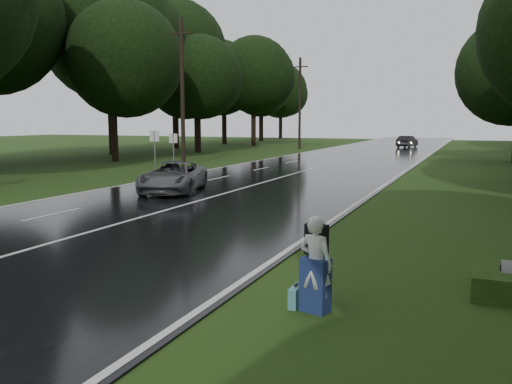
% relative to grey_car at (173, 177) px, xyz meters
% --- Properties ---
extents(ground, '(160.00, 160.00, 0.00)m').
position_rel_grey_car_xyz_m(ground, '(2.30, -8.31, -0.71)').
color(ground, '#223D12').
rests_on(ground, ground).
extents(road, '(12.00, 140.00, 0.04)m').
position_rel_grey_car_xyz_m(road, '(2.30, 11.69, -0.69)').
color(road, black).
rests_on(road, ground).
extents(lane_center, '(0.12, 140.00, 0.01)m').
position_rel_grey_car_xyz_m(lane_center, '(2.30, 11.69, -0.66)').
color(lane_center, silver).
rests_on(lane_center, road).
extents(grey_car, '(3.50, 5.22, 1.33)m').
position_rel_grey_car_xyz_m(grey_car, '(0.00, 0.00, 0.00)').
color(grey_car, '#525457').
rests_on(grey_car, road).
extents(far_car, '(2.09, 4.27, 1.35)m').
position_rel_grey_car_xyz_m(far_car, '(4.54, 43.43, 0.01)').
color(far_car, black).
rests_on(far_car, road).
extents(hitchhiker, '(0.67, 0.63, 1.61)m').
position_rel_grey_car_xyz_m(hitchhiker, '(9.83, -11.23, 0.04)').
color(hitchhiker, silver).
rests_on(hitchhiker, ground).
extents(suitcase, '(0.15, 0.49, 0.35)m').
position_rel_grey_car_xyz_m(suitcase, '(9.46, -11.13, -0.53)').
color(suitcase, teal).
rests_on(suitcase, ground).
extents(utility_pole_mid, '(1.80, 0.28, 9.83)m').
position_rel_grey_car_xyz_m(utility_pole_mid, '(-6.20, 11.12, -0.71)').
color(utility_pole_mid, black).
rests_on(utility_pole_mid, ground).
extents(utility_pole_far, '(1.80, 0.28, 9.98)m').
position_rel_grey_car_xyz_m(utility_pole_far, '(-6.20, 35.89, -0.71)').
color(utility_pole_far, black).
rests_on(utility_pole_far, ground).
extents(road_sign_a, '(0.62, 0.10, 2.57)m').
position_rel_grey_car_xyz_m(road_sign_a, '(-4.90, 5.83, -0.71)').
color(road_sign_a, white).
rests_on(road_sign_a, ground).
extents(road_sign_b, '(0.56, 0.10, 2.35)m').
position_rel_grey_car_xyz_m(road_sign_b, '(-4.90, 7.82, -0.71)').
color(road_sign_b, white).
rests_on(road_sign_b, ground).
extents(tree_left_d, '(8.54, 8.54, 13.34)m').
position_rel_grey_car_xyz_m(tree_left_d, '(-13.61, 13.23, -0.71)').
color(tree_left_d, black).
rests_on(tree_left_d, ground).
extents(tree_left_e, '(8.13, 8.13, 12.70)m').
position_rel_grey_car_xyz_m(tree_left_e, '(-13.56, 26.01, -0.71)').
color(tree_left_e, black).
rests_on(tree_left_e, ground).
extents(tree_left_f, '(9.98, 9.98, 15.60)m').
position_rel_grey_car_xyz_m(tree_left_f, '(-14.12, 41.25, -0.71)').
color(tree_left_f, black).
rests_on(tree_left_f, ground).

